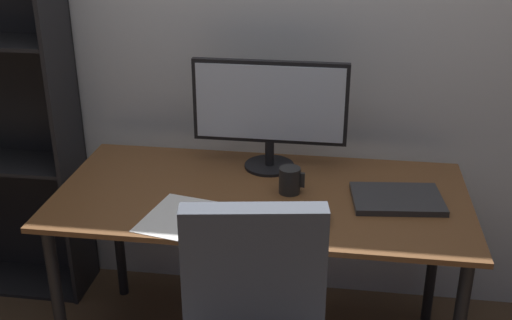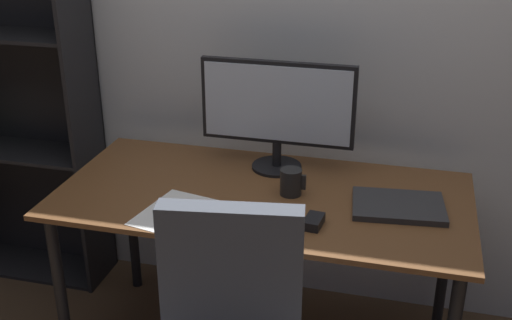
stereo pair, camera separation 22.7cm
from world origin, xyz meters
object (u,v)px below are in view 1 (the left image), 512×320
at_px(coffee_mug, 290,180).
at_px(monitor, 270,108).
at_px(keyboard, 248,216).
at_px(desk, 262,212).
at_px(laptop, 397,199).
at_px(mouse, 319,218).

bearing_deg(coffee_mug, monitor, 115.12).
bearing_deg(keyboard, desk, 83.55).
bearing_deg(coffee_mug, laptop, -2.43).
xyz_separation_m(monitor, mouse, (0.22, -0.43, -0.24)).
bearing_deg(monitor, laptop, -25.22).
height_order(keyboard, coffee_mug, coffee_mug).
bearing_deg(monitor, desk, -90.52).
bearing_deg(desk, keyboard, -96.08).
bearing_deg(desk, mouse, -40.82).
xyz_separation_m(desk, monitor, (0.00, 0.23, 0.34)).
relative_size(monitor, coffee_mug, 6.11).
bearing_deg(keyboard, monitor, 86.54).
distance_m(monitor, mouse, 0.54).
height_order(monitor, laptop, monitor).
xyz_separation_m(coffee_mug, laptop, (0.39, -0.02, -0.04)).
xyz_separation_m(keyboard, mouse, (0.25, 0.01, 0.01)).
bearing_deg(laptop, monitor, 148.64).
xyz_separation_m(mouse, coffee_mug, (-0.12, 0.21, 0.03)).
height_order(mouse, coffee_mug, coffee_mug).
distance_m(mouse, coffee_mug, 0.25).
xyz_separation_m(monitor, coffee_mug, (0.10, -0.21, -0.20)).
relative_size(monitor, laptop, 1.89).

